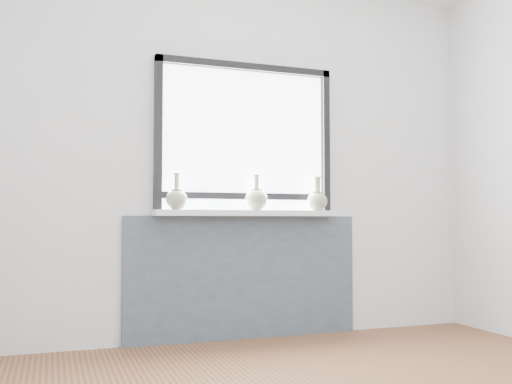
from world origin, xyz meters
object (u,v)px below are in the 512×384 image
object	(u,v)px
windowsill	(248,213)
vase_a	(177,198)
vase_c	(317,199)
vase_b	(256,198)

from	to	relation	value
windowsill	vase_a	distance (m)	0.52
windowsill	vase_c	xyz separation A→B (m)	(0.52, -0.02, 0.10)
vase_a	vase_c	xyz separation A→B (m)	(1.03, -0.00, 0.01)
vase_a	vase_b	xyz separation A→B (m)	(0.57, 0.02, 0.01)
windowsill	vase_c	world-z (taller)	vase_c
vase_a	vase_b	bearing A→B (deg)	2.19
windowsill	vase_a	xyz separation A→B (m)	(-0.51, -0.02, 0.10)
windowsill	vase_b	distance (m)	0.12
vase_b	vase_c	xyz separation A→B (m)	(0.46, -0.02, -0.00)
vase_a	vase_c	bearing A→B (deg)	-0.10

